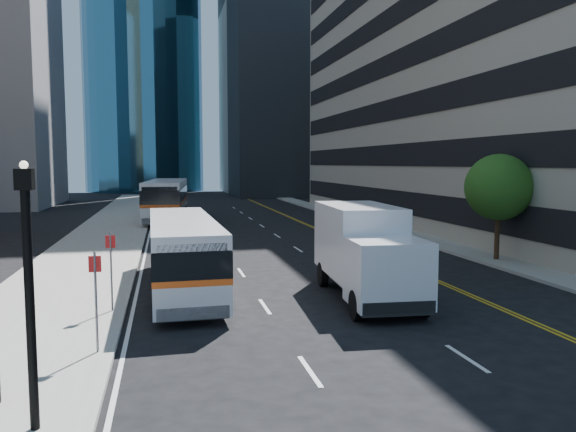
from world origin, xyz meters
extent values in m
plane|color=black|center=(0.00, 0.00, 0.00)|extent=(160.00, 160.00, 0.00)
cube|color=gray|center=(-10.50, 25.00, 0.07)|extent=(5.00, 90.00, 0.15)
cube|color=gray|center=(9.00, 25.00, 0.07)|extent=(2.00, 90.00, 0.15)
cube|color=#9E9384|center=(25.00, 23.00, 12.50)|extent=(30.00, 50.00, 25.00)
cube|color=gray|center=(18.00, 72.00, 30.00)|extent=(30.00, 28.00, 60.00)
cylinder|color=#332114|center=(9.00, 8.00, 1.25)|extent=(0.24, 0.24, 2.20)
sphere|color=#234D16|center=(9.00, 8.00, 3.65)|extent=(3.20, 3.20, 3.20)
cylinder|color=black|center=(-9.00, -6.00, 2.25)|extent=(0.16, 0.16, 4.20)
cube|color=black|center=(-9.00, -6.00, 4.53)|extent=(0.28, 0.28, 0.36)
cube|color=silver|center=(-6.10, 5.08, 0.79)|extent=(2.56, 10.63, 0.97)
cube|color=#F25716|center=(-6.10, 5.08, 1.37)|extent=(2.59, 10.65, 0.19)
cube|color=black|center=(-6.10, 5.08, 1.85)|extent=(2.59, 10.65, 0.79)
cube|color=silver|center=(-6.10, 5.08, 2.51)|extent=(2.56, 10.63, 0.44)
cylinder|color=black|center=(-7.05, 1.88, 0.44)|extent=(0.29, 0.89, 0.88)
cylinder|color=black|center=(-5.00, 1.93, 0.44)|extent=(0.29, 0.89, 0.88)
cylinder|color=black|center=(-7.20, 7.87, 0.44)|extent=(0.29, 0.89, 0.88)
cylinder|color=black|center=(-5.15, 7.92, 0.44)|extent=(0.29, 0.89, 0.88)
cube|color=silver|center=(-6.60, 31.69, 0.98)|extent=(3.83, 13.24, 1.20)
cube|color=#D64C14|center=(-6.60, 31.69, 1.69)|extent=(3.85, 13.26, 0.24)
cube|color=black|center=(-6.60, 31.69, 2.28)|extent=(3.85, 13.26, 0.98)
cube|color=silver|center=(-6.60, 31.69, 3.10)|extent=(3.83, 13.24, 0.54)
cylinder|color=black|center=(-8.19, 27.89, 0.54)|extent=(0.41, 1.11, 1.09)
cylinder|color=black|center=(-5.61, 27.69, 0.54)|extent=(0.41, 1.11, 1.09)
cylinder|color=black|center=(-7.62, 35.27, 0.54)|extent=(0.41, 1.11, 1.09)
cylinder|color=black|center=(-5.04, 35.06, 0.54)|extent=(0.41, 1.11, 1.09)
cube|color=silver|center=(0.02, -0.10, 1.42)|extent=(2.48, 2.29, 2.05)
cube|color=black|center=(-0.04, -1.03, 1.81)|extent=(2.14, 0.20, 1.07)
cube|color=silver|center=(0.24, 3.31, 2.00)|extent=(2.64, 4.83, 2.54)
cube|color=black|center=(0.17, 2.24, 0.54)|extent=(2.15, 6.54, 0.24)
cylinder|color=black|center=(-1.04, -0.23, 0.47)|extent=(0.33, 0.95, 0.94)
cylinder|color=black|center=(1.05, -0.36, 0.47)|extent=(0.33, 0.95, 0.94)
cylinder|color=black|center=(-0.73, 4.64, 0.47)|extent=(0.33, 0.95, 0.94)
cylinder|color=black|center=(1.37, 4.51, 0.47)|extent=(0.33, 0.95, 0.94)
camera|label=1|loc=(-6.68, -16.19, 4.80)|focal=35.00mm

